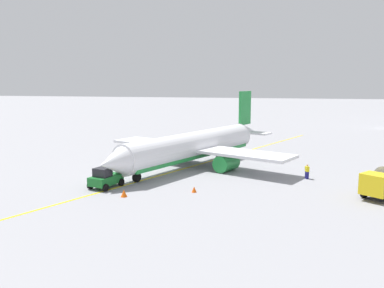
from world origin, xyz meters
name	(u,v)px	position (x,y,z in m)	size (l,w,h in m)	color
ground_plane	(192,166)	(0.00, 0.00, 0.00)	(400.00, 400.00, 0.00)	#939399
airplane	(194,146)	(-0.46, 0.22, 2.60)	(30.99, 26.24, 9.55)	white
pushback_tug	(105,178)	(12.47, -6.88, 1.01)	(4.03, 3.20, 2.20)	#196B28
refueling_worker	(307,172)	(4.05, 14.41, 0.82)	(0.60, 0.50, 1.71)	navy
safety_cone_nose	(124,193)	(15.40, -3.69, 0.36)	(0.65, 0.65, 0.72)	#F2590F
safety_cone_wingtip	(194,189)	(12.39, 2.74, 0.30)	(0.53, 0.53, 0.59)	#F2590F
taxi_line_marking	(192,166)	(0.00, 0.00, 0.01)	(76.32, 0.30, 0.01)	yellow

